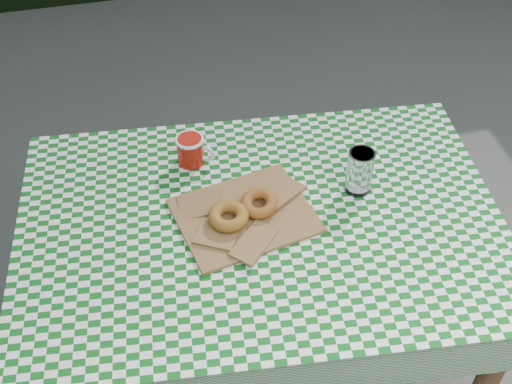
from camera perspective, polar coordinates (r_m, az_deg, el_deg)
table at (r=1.98m, az=0.36°, el=-10.00°), size 1.30×0.94×0.75m
tablecloth at (r=1.69m, az=0.42°, el=-2.62°), size 1.32×0.96×0.01m
paper_bag at (r=1.69m, az=-0.99°, el=-1.99°), size 0.38×0.33×0.02m
bagel_front at (r=1.65m, az=-2.41°, el=-2.11°), size 0.12×0.12×0.03m
bagel_back at (r=1.68m, az=0.26°, el=-0.99°), size 0.14×0.14×0.03m
coffee_mug at (r=1.83m, az=-5.73°, el=3.64°), size 0.20×0.20×0.08m
drinking_glass at (r=1.75m, az=9.00°, el=1.80°), size 0.09×0.09×0.13m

